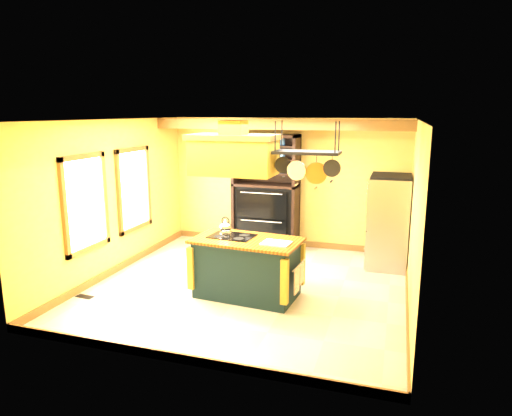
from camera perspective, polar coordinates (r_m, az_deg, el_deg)
The scene contains 15 objects.
floor at distance 7.66m, azimuth -0.85°, elevation -9.69°, with size 5.00×5.00×0.00m, color beige.
ceiling at distance 7.12m, azimuth -0.92°, elevation 10.95°, with size 5.00×5.00×0.00m, color white.
wall_back at distance 9.64m, azimuth 3.81°, elevation 3.13°, with size 5.00×0.02×2.70m, color #E2AC52.
wall_front at distance 5.03m, azimuth -9.94°, elevation -5.29°, with size 5.00×0.02×2.70m, color #E2AC52.
wall_left at distance 8.39m, azimuth -17.32°, elevation 1.28°, with size 0.02×5.00×2.70m, color #E2AC52.
wall_right at distance 6.92m, azimuth 19.18°, elevation -1.04°, with size 0.02×5.00×2.70m, color #E2AC52.
ceiling_beam at distance 8.75m, azimuth 2.66°, elevation 10.41°, with size 5.00×0.15×0.20m, color #935D2D.
window_near at distance 7.73m, azimuth -20.49°, elevation 0.56°, with size 0.06×1.06×1.56m.
window_far at distance 8.85m, azimuth -14.96°, elevation 2.29°, with size 0.06×1.06×1.56m.
kitchen_island at distance 7.11m, azimuth -1.14°, elevation -7.38°, with size 1.70×1.04×1.11m.
range_hood at distance 6.80m, azimuth -2.80°, elevation 6.91°, with size 1.30×0.74×0.80m.
pot_rack at distance 6.51m, azimuth 6.41°, elevation 6.14°, with size 0.98×0.46×0.89m.
refrigerator at distance 8.69m, azimuth 16.17°, elevation -1.91°, with size 0.73×0.86×1.68m.
hutch at distance 9.56m, azimuth 1.30°, elevation 0.42°, with size 1.34×0.61×2.38m.
floor_register at distance 7.71m, azimuth -20.62°, elevation -10.32°, with size 0.28×0.12×0.01m, color black.
Camera 1 is at (2.25, -6.75, 2.83)m, focal length 32.00 mm.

